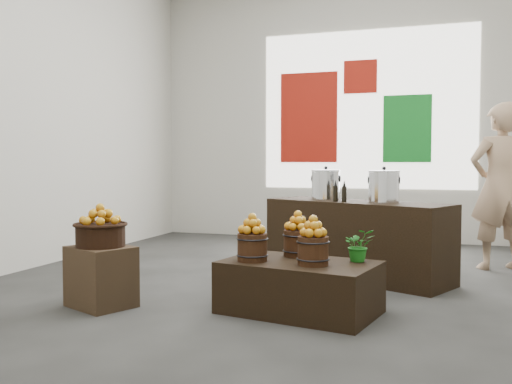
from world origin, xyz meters
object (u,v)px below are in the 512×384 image
(shopper, at_px, (499,186))
(wicker_basket, at_px, (101,235))
(crate, at_px, (101,277))
(counter, at_px, (357,240))
(stock_pot_center, at_px, (384,188))
(display_table, at_px, (299,287))
(stock_pot_left, at_px, (326,186))

(shopper, bearing_deg, wicker_basket, 16.92)
(crate, height_order, counter, counter)
(crate, height_order, stock_pot_center, stock_pot_center)
(crate, relative_size, shopper, 0.27)
(counter, distance_m, shopper, 1.82)
(display_table, bearing_deg, crate, -157.48)
(display_table, height_order, shopper, shopper)
(counter, distance_m, stock_pot_left, 0.68)
(crate, distance_m, shopper, 4.39)
(stock_pot_left, bearing_deg, counter, -24.82)
(stock_pot_left, relative_size, shopper, 0.16)
(stock_pot_left, xyz_separation_m, shopper, (1.80, 0.81, -0.02))
(counter, bearing_deg, wicker_basket, -110.01)
(wicker_basket, xyz_separation_m, display_table, (1.61, 0.33, -0.39))
(wicker_basket, relative_size, shopper, 0.22)
(stock_pot_left, xyz_separation_m, stock_pot_center, (0.64, -0.30, 0.00))
(crate, bearing_deg, wicker_basket, 0.00)
(counter, relative_size, shopper, 1.05)
(stock_pot_center, xyz_separation_m, shopper, (1.16, 1.11, -0.02))
(display_table, relative_size, stock_pot_left, 3.95)
(wicker_basket, relative_size, counter, 0.21)
(display_table, xyz_separation_m, stock_pot_left, (-0.13, 1.70, 0.74))
(crate, height_order, stock_pot_left, stock_pot_left)
(stock_pot_center, bearing_deg, counter, 155.18)
(display_table, height_order, stock_pot_left, stock_pot_left)
(display_table, bearing_deg, counter, 92.42)
(crate, bearing_deg, counter, 45.16)
(stock_pot_left, height_order, shopper, shopper)
(stock_pot_center, bearing_deg, wicker_basket, -140.95)
(crate, height_order, shopper, shopper)
(shopper, bearing_deg, display_table, 32.45)
(crate, xyz_separation_m, stock_pot_center, (2.13, 1.73, 0.70))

